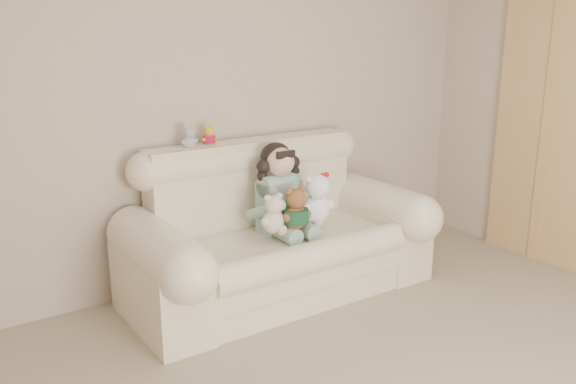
{
  "coord_description": "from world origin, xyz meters",
  "views": [
    {
      "loc": [
        -1.96,
        -1.26,
        1.81
      ],
      "look_at": [
        0.16,
        1.9,
        0.75
      ],
      "focal_mm": 37.56,
      "sensor_mm": 36.0,
      "label": 1
    }
  ],
  "objects_px": {
    "white_cat": "(316,193)",
    "cream_teddy": "(273,210)",
    "seated_child": "(279,187)",
    "sofa": "(280,222)",
    "brown_teddy": "(295,205)"
  },
  "relations": [
    {
      "from": "white_cat",
      "to": "cream_teddy",
      "type": "relative_size",
      "value": 1.35
    },
    {
      "from": "brown_teddy",
      "to": "seated_child",
      "type": "bearing_deg",
      "value": 62.1
    },
    {
      "from": "white_cat",
      "to": "cream_teddy",
      "type": "xyz_separation_m",
      "value": [
        -0.35,
        -0.01,
        -0.05
      ]
    },
    {
      "from": "cream_teddy",
      "to": "sofa",
      "type": "bearing_deg",
      "value": 35.49
    },
    {
      "from": "seated_child",
      "to": "cream_teddy",
      "type": "relative_size",
      "value": 2.04
    },
    {
      "from": "seated_child",
      "to": "white_cat",
      "type": "relative_size",
      "value": 1.51
    },
    {
      "from": "brown_teddy",
      "to": "cream_teddy",
      "type": "distance_m",
      "value": 0.16
    },
    {
      "from": "white_cat",
      "to": "seated_child",
      "type": "bearing_deg",
      "value": 118.39
    },
    {
      "from": "sofa",
      "to": "cream_teddy",
      "type": "relative_size",
      "value": 6.79
    },
    {
      "from": "sofa",
      "to": "cream_teddy",
      "type": "distance_m",
      "value": 0.22
    },
    {
      "from": "sofa",
      "to": "brown_teddy",
      "type": "xyz_separation_m",
      "value": [
        0.02,
        -0.15,
        0.16
      ]
    },
    {
      "from": "sofa",
      "to": "brown_teddy",
      "type": "height_order",
      "value": "sofa"
    },
    {
      "from": "brown_teddy",
      "to": "cream_teddy",
      "type": "bearing_deg",
      "value": 146.75
    },
    {
      "from": "sofa",
      "to": "white_cat",
      "type": "xyz_separation_m",
      "value": [
        0.22,
        -0.12,
        0.19
      ]
    },
    {
      "from": "sofa",
      "to": "cream_teddy",
      "type": "height_order",
      "value": "sofa"
    }
  ]
}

